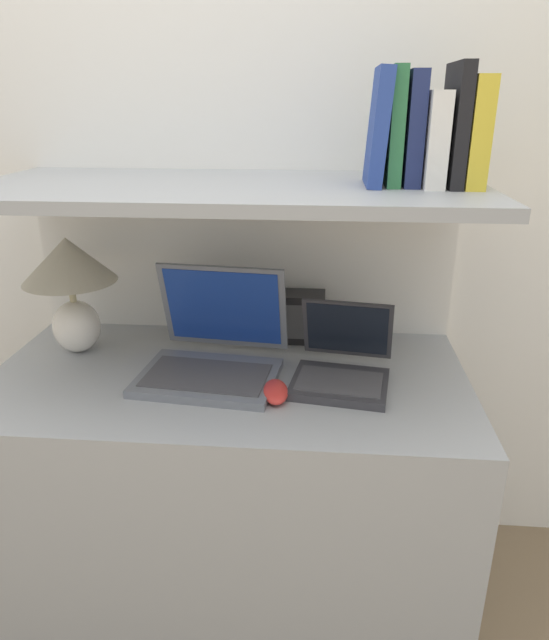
# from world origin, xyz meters

# --- Properties ---
(wall_back) EXTENTS (6.00, 0.05, 2.40)m
(wall_back) POSITION_xyz_m (0.00, 0.69, 1.20)
(wall_back) COLOR white
(wall_back) RESTS_ON ground_plane
(desk) EXTENTS (1.18, 0.62, 0.70)m
(desk) POSITION_xyz_m (0.00, 0.31, 0.35)
(desk) COLOR #999EA3
(desk) RESTS_ON ground_plane
(back_riser) EXTENTS (1.18, 0.04, 1.13)m
(back_riser) POSITION_xyz_m (0.00, 0.64, 0.57)
(back_riser) COLOR white
(back_riser) RESTS_ON ground_plane
(shelf) EXTENTS (1.18, 0.56, 0.03)m
(shelf) POSITION_xyz_m (0.00, 0.38, 1.15)
(shelf) COLOR #999EA3
(shelf) RESTS_ON back_riser
(table_lamp) EXTENTS (0.24, 0.24, 0.31)m
(table_lamp) POSITION_xyz_m (-0.43, 0.42, 0.91)
(table_lamp) COLOR white
(table_lamp) RESTS_ON desk
(laptop_large) EXTENTS (0.36, 0.34, 0.26)m
(laptop_large) POSITION_xyz_m (-0.04, 0.33, 0.76)
(laptop_large) COLOR slate
(laptop_large) RESTS_ON desk
(laptop_small) EXTENTS (0.26, 0.28, 0.18)m
(laptop_small) POSITION_xyz_m (0.28, 0.31, 0.74)
(laptop_small) COLOR #333338
(laptop_small) RESTS_ON desk
(computer_mouse) EXTENTS (0.07, 0.12, 0.03)m
(computer_mouse) POSITION_xyz_m (0.13, 0.21, 0.72)
(computer_mouse) COLOR red
(computer_mouse) RESTS_ON desk
(router_box) EXTENTS (0.12, 0.09, 0.14)m
(router_box) POSITION_xyz_m (0.18, 0.55, 0.77)
(router_box) COLOR black
(router_box) RESTS_ON desk
(book_yellow) EXTENTS (0.04, 0.18, 0.23)m
(book_yellow) POSITION_xyz_m (0.54, 0.38, 1.28)
(book_yellow) COLOR gold
(book_yellow) RESTS_ON shelf
(book_black) EXTENTS (0.03, 0.18, 0.25)m
(book_black) POSITION_xyz_m (0.50, 0.38, 1.29)
(book_black) COLOR black
(book_black) RESTS_ON shelf
(book_white) EXTENTS (0.04, 0.17, 0.20)m
(book_white) POSITION_xyz_m (0.46, 0.38, 1.26)
(book_white) COLOR silver
(book_white) RESTS_ON shelf
(book_navy) EXTENTS (0.04, 0.13, 0.24)m
(book_navy) POSITION_xyz_m (0.41, 0.38, 1.28)
(book_navy) COLOR navy
(book_navy) RESTS_ON shelf
(book_green) EXTENTS (0.03, 0.13, 0.25)m
(book_green) POSITION_xyz_m (0.37, 0.38, 1.29)
(book_green) COLOR #2D7042
(book_green) RESTS_ON shelf
(book_blue) EXTENTS (0.05, 0.17, 0.25)m
(book_blue) POSITION_xyz_m (0.34, 0.38, 1.28)
(book_blue) COLOR #284293
(book_blue) RESTS_ON shelf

